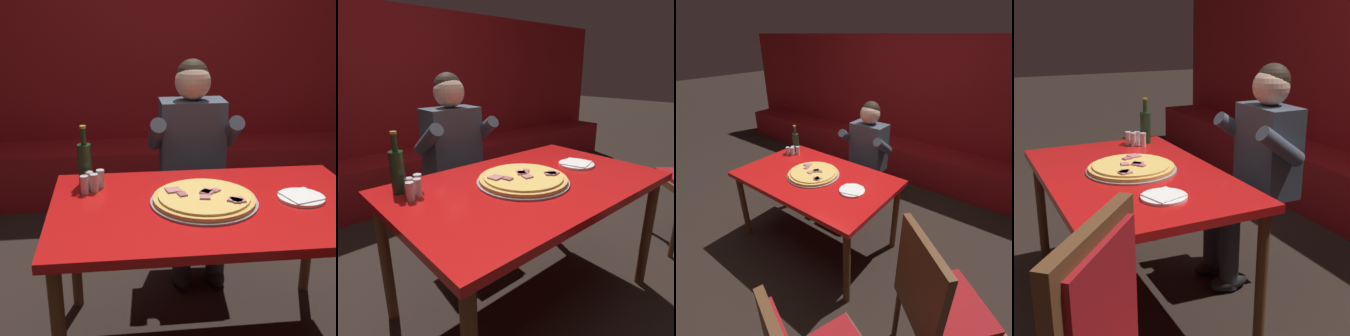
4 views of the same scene
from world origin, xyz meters
TOP-DOWN VIEW (x-y plane):
  - booth_wall_panel at (0.00, 2.18)m, footprint 6.80×0.16m
  - booth_bench at (0.00, 1.86)m, footprint 6.46×0.48m
  - main_dining_table at (0.00, 0.00)m, footprint 1.41×0.88m
  - pizza at (-0.03, 0.01)m, footprint 0.48×0.48m
  - plate_white_paper at (0.41, 0.00)m, footprint 0.21×0.21m
  - beer_bottle at (-0.56, 0.30)m, footprint 0.07×0.07m
  - shaker_black_pepper at (-0.54, 0.23)m, footprint 0.04×0.04m
  - shaker_parmesan at (-0.49, 0.25)m, footprint 0.04×0.04m
  - shaker_oregano at (-0.56, 0.18)m, footprint 0.04×0.04m
  - shaker_red_pepper_flakes at (-0.51, 0.20)m, footprint 0.04×0.04m
  - diner_seated_blue_shirt at (0.05, 0.73)m, footprint 0.53×0.53m

SIDE VIEW (x-z plane):
  - booth_bench at x=0.00m, z-range 0.00..0.46m
  - main_dining_table at x=0.00m, z-range 0.29..1.04m
  - diner_seated_blue_shirt at x=0.05m, z-range 0.07..1.34m
  - plate_white_paper at x=0.41m, z-range 0.74..0.76m
  - pizza at x=-0.03m, z-range 0.74..0.78m
  - shaker_black_pepper at x=-0.54m, z-range 0.74..0.82m
  - shaker_parmesan at x=-0.49m, z-range 0.74..0.82m
  - shaker_oregano at x=-0.56m, z-range 0.74..0.82m
  - shaker_red_pepper_flakes at x=-0.51m, z-range 0.74..0.82m
  - beer_bottle at x=-0.56m, z-range 0.71..1.00m
  - booth_wall_panel at x=0.00m, z-range 0.00..1.90m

